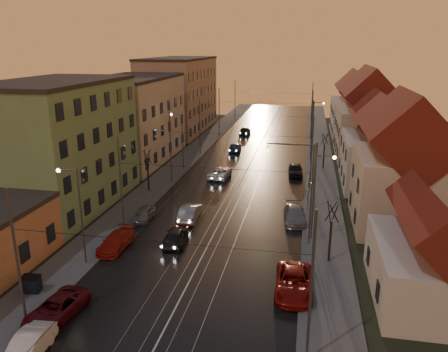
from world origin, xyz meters
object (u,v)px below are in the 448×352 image
Objects in this scene: parked_right_2 at (296,170)px; parked_right_0 at (294,283)px; driving_car_2 at (220,173)px; driving_car_0 at (175,236)px; parked_right_1 at (295,215)px; street_lamp_1 at (318,188)px; parked_left_3 at (144,214)px; driving_car_4 at (245,131)px; parked_left_2 at (116,241)px; driving_car_1 at (190,212)px; dumpster at (31,284)px; parked_left_0 at (27,348)px; traffic_light_mast at (306,167)px; street_lamp_2 at (180,135)px; parked_left_1 at (56,309)px; street_lamp_0 at (77,206)px; street_lamp_3 at (315,120)px; driving_car_3 at (235,147)px.

parked_right_0 is at bearing -91.72° from parked_right_2.
driving_car_0 is at bearing 93.50° from driving_car_2.
parked_right_1 is at bearing -149.94° from driving_car_0.
street_lamp_1 is 21.34m from driving_car_2.
parked_left_3 is at bearing 174.38° from street_lamp_1.
driving_car_4 is 51.34m from parked_left_2.
driving_car_1 reaches higher than parked_right_1.
parked_left_0 is at bearing -63.48° from dumpster.
driving_car_1 is 8.77m from parked_left_2.
parked_right_0 is at bearing -91.32° from traffic_light_mast.
traffic_light_mast is 17.47m from parked_right_0.
street_lamp_2 reaches higher than driving_car_4.
driving_car_1 reaches higher than parked_left_1.
street_lamp_0 reaches higher than parked_left_0.
driving_car_0 is at bearing -151.34° from parked_right_1.
street_lamp_3 is at bearing 67.52° from street_lamp_0.
parked_left_0 is 13.81m from parked_left_2.
traffic_light_mast reaches higher than parked_right_2.
driving_car_0 is at bearing 38.41° from street_lamp_0.
driving_car_1 is at bearing 75.96° from parked_left_0.
traffic_light_mast is 14.78m from driving_car_2.
driving_car_0 reaches higher than driving_car_2.
street_lamp_0 is 32.50m from parked_right_2.
parked_left_2 is (-4.09, -37.13, 0.00)m from driving_car_3.
parked_left_0 is 3.57× the size of dumpster.
parked_left_2 is at bearing 64.01° from dumpster.
driving_car_4 is (-1.07, 49.32, 0.02)m from driving_car_0.
parked_right_0 reaches higher than driving_car_2.
dumpster is at bearing -111.89° from street_lamp_3.
driving_car_4 is at bearing 78.00° from dumpster.
parked_right_1 reaches higher than parked_left_1.
traffic_light_mast is 27.05m from driving_car_3.
street_lamp_2 reaches higher than parked_right_1.
parked_right_1 is at bearing -44.48° from street_lamp_2.
parked_right_1 is at bearing 90.22° from parked_right_0.
traffic_light_mast is at bearing -156.92° from driving_car_1.
parked_right_1 is (10.07, 7.07, -0.02)m from driving_car_0.
parked_left_0 is 0.77× the size of parked_right_0.
street_lamp_3 reaches higher than traffic_light_mast.
street_lamp_3 reaches higher than parked_right_1.
driving_car_4 is at bearing 87.39° from parked_left_2.
parked_left_0 is (-3.10, -50.90, 0.03)m from driving_car_3.
parked_left_0 reaches higher than driving_car_3.
parked_left_3 is at bearing 8.64° from driving_car_1.
parked_left_3 is (1.50, 9.64, -4.25)m from street_lamp_0.
driving_car_3 is 50.99m from parked_left_0.
parked_left_3 is 0.75× the size of parked_right_1.
parked_left_0 is 7.18m from dumpster.
parked_right_2 reaches higher than parked_left_3.
parked_right_0 reaches higher than driving_car_1.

